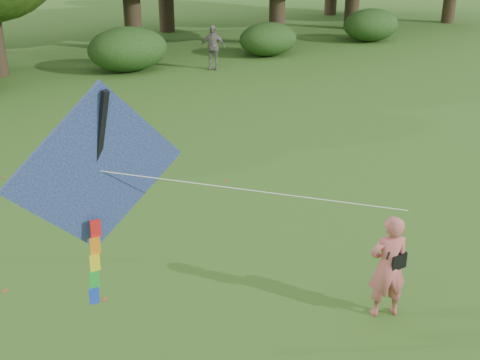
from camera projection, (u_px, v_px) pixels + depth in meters
ground at (360, 278)px, 10.83m from camera, size 100.00×100.00×0.00m
man_kite_flyer at (388, 267)px, 9.50m from camera, size 0.76×0.64×1.77m
bystander_right at (212, 48)px, 26.09m from camera, size 1.19×1.01×1.91m
crossbody_bag at (395, 259)px, 9.49m from camera, size 0.43×0.20×0.71m
flying_kite at (98, 174)px, 7.82m from camera, size 5.59×1.86×3.24m
shrub_band at (43, 62)px, 23.85m from camera, size 39.15×3.22×1.88m
fallen_leaves at (95, 223)px, 12.81m from camera, size 6.12×13.93×0.01m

